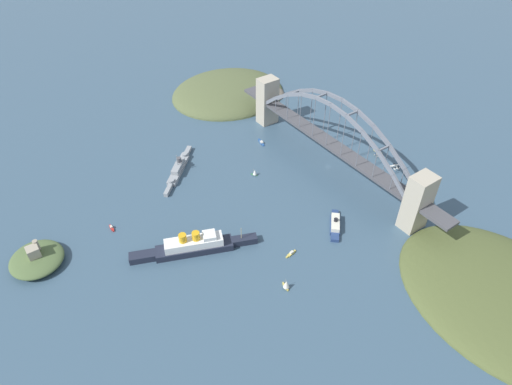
{
  "coord_description": "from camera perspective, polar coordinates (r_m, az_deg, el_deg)",
  "views": [
    {
      "loc": [
        -223.13,
        237.74,
        241.85
      ],
      "look_at": [
        0.0,
        80.04,
        8.0
      ],
      "focal_mm": 31.07,
      "sensor_mm": 36.0,
      "label": 1
    }
  ],
  "objects": [
    {
      "name": "fort_island_mid_harbor",
      "position": [
        349.87,
        -26.4,
        -7.65
      ],
      "size": [
        37.76,
        36.94,
        16.68
      ],
      "color": "#4C6038",
      "rests_on": "ground"
    },
    {
      "name": "naval_cruiser",
      "position": [
        398.79,
        -9.95,
        3.09
      ],
      "size": [
        52.7,
        52.79,
        17.64
      ],
      "color": "gray",
      "rests_on": "ground"
    },
    {
      "name": "small_boat_0",
      "position": [
        323.32,
        4.55,
        -7.82
      ],
      "size": [
        3.19,
        9.97,
        2.25
      ],
      "color": "gold",
      "rests_on": "ground"
    },
    {
      "name": "seaplane_taxiing_near_bridge",
      "position": [
        415.88,
        17.56,
        3.19
      ],
      "size": [
        8.1,
        11.49,
        4.84
      ],
      "color": "#B7B7B2",
      "rests_on": "ground"
    },
    {
      "name": "small_boat_1",
      "position": [
        301.38,
        3.92,
        -11.71
      ],
      "size": [
        7.67,
        4.86,
        8.38
      ],
      "color": "gold",
      "rests_on": "ground"
    },
    {
      "name": "headland_west_shore",
      "position": [
        340.95,
        29.79,
        -11.94
      ],
      "size": [
        147.98,
        115.18,
        20.55
      ],
      "color": "#4C562D",
      "rests_on": "ground"
    },
    {
      "name": "small_boat_3",
      "position": [
        430.35,
        0.7,
        6.48
      ],
      "size": [
        12.89,
        4.66,
        2.08
      ],
      "color": "#234C8C",
      "rests_on": "ground"
    },
    {
      "name": "ocean_liner",
      "position": [
        324.04,
        -8.03,
        -6.79
      ],
      "size": [
        42.41,
        88.36,
        18.3
      ],
      "color": "#1E2333",
      "rests_on": "ground"
    },
    {
      "name": "small_boat_2",
      "position": [
        388.07,
        -0.17,
        2.61
      ],
      "size": [
        5.9,
        4.81,
        6.87
      ],
      "color": "#2D6B3D",
      "rests_on": "ground"
    },
    {
      "name": "small_boat_4",
      "position": [
        357.53,
        -18.09,
        -4.35
      ],
      "size": [
        8.06,
        1.97,
        2.45
      ],
      "color": "#B2231E",
      "rests_on": "ground"
    },
    {
      "name": "harbor_arch_bridge",
      "position": [
        391.11,
        9.68,
        6.4
      ],
      "size": [
        249.05,
        18.39,
        66.15
      ],
      "color": "#ADA38E",
      "rests_on": "ground"
    },
    {
      "name": "harbor_ferry_steamer",
      "position": [
        345.41,
        10.15,
        -4.07
      ],
      "size": [
        27.99,
        26.8,
        8.6
      ],
      "color": "navy",
      "rests_on": "ground"
    },
    {
      "name": "headland_east_shore",
      "position": [
        516.63,
        -3.33,
        12.58
      ],
      "size": [
        116.48,
        129.36,
        27.95
      ],
      "color": "#515B38",
      "rests_on": "ground"
    },
    {
      "name": "seaplane_second_in_formation",
      "position": [
        427.97,
        15.41,
        4.82
      ],
      "size": [
        11.15,
        7.03,
        4.71
      ],
      "color": "#B7B7B2",
      "rests_on": "ground"
    },
    {
      "name": "ground_plane",
      "position": [
        405.95,
        9.28,
        3.38
      ],
      "size": [
        1400.0,
        1400.0,
        0.0
      ],
      "primitive_type": "plane",
      "color": "#385166"
    }
  ]
}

